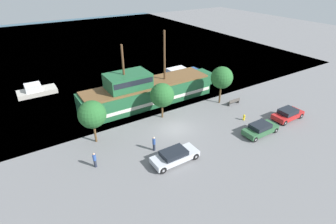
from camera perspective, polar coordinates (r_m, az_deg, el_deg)
ground_plane at (r=30.93m, az=1.48°, el=-3.61°), size 160.00×160.00×0.00m
water_surface at (r=69.25m, az=-19.69°, el=13.35°), size 80.00×80.00×0.00m
pirate_ship at (r=36.22m, az=-4.82°, el=4.59°), size 19.90×4.70×9.59m
moored_boat_dockside at (r=45.80m, az=2.33°, el=8.38°), size 7.94×2.40×1.65m
moored_boat_outer at (r=43.82m, az=-26.80°, el=4.23°), size 5.43×2.58×1.65m
parked_car_curb_front at (r=25.67m, az=1.46°, el=-9.52°), size 4.72×1.92×1.29m
parked_car_curb_mid at (r=35.72m, az=24.62°, el=-0.42°), size 4.15×1.86×1.39m
parked_car_curb_rear at (r=31.41m, az=19.45°, el=-3.47°), size 4.28×1.83×1.33m
fire_hydrant at (r=33.74m, az=16.23°, el=-1.08°), size 0.42×0.25×0.76m
bench_promenade_east at (r=37.27m, az=14.14°, el=2.23°), size 1.91×0.45×0.85m
pedestrian_walking_near at (r=27.02m, az=-3.07°, el=-6.90°), size 0.32×0.32×1.64m
pedestrian_walking_far at (r=25.89m, az=-15.67°, el=-10.02°), size 0.32×0.32×1.60m
tree_row_east at (r=28.05m, az=-16.19°, el=-0.54°), size 2.93×2.93×4.84m
tree_row_mideast at (r=31.80m, az=-1.29°, el=3.67°), size 2.96×2.96×4.56m
tree_row_midwest at (r=36.05m, az=11.63°, el=7.33°), size 2.96×2.96×5.22m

